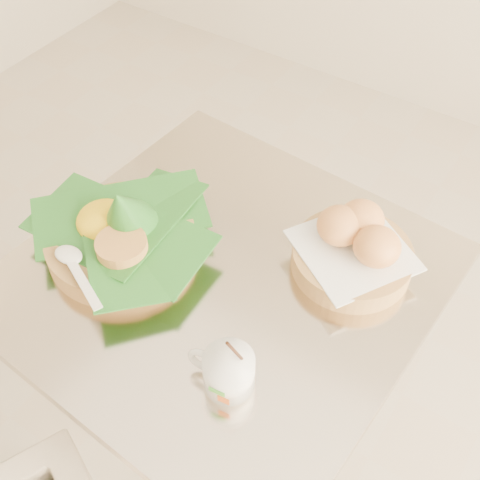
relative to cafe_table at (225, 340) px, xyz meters
The scene contains 5 objects.
floor 0.54m from the cafe_table, 154.66° to the right, with size 3.60×3.60×0.00m, color beige.
cafe_table is the anchor object (origin of this frame).
rice_basket 0.33m from the cafe_table, 164.38° to the right, with size 0.34×0.34×0.17m.
bread_basket 0.36m from the cafe_table, 39.45° to the left, with size 0.25×0.25×0.11m.
coffee_mug 0.34m from the cafe_table, 53.60° to the right, with size 0.11×0.08×0.14m.
Camera 1 is at (0.51, -0.49, 1.60)m, focal length 45.00 mm.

